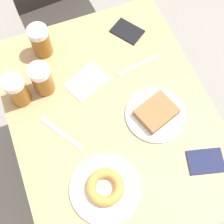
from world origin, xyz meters
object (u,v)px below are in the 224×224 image
object	(u,v)px
plate_with_donut	(105,188)
beer_mug_center	(17,90)
plate_with_cake	(156,113)
chair	(55,3)
knife	(61,133)
beer_mug_right	(42,79)
beer_mug_left	(40,41)
fork	(138,65)
napkin_folded	(87,82)
passport_near_edge	(127,31)
passport_far_edge	(206,161)

from	to	relation	value
plate_with_donut	beer_mug_center	distance (m)	0.47
plate_with_cake	beer_mug_center	distance (m)	0.52
chair	knife	distance (m)	0.87
knife	beer_mug_right	bearing A→B (deg)	90.68
beer_mug_right	plate_with_donut	bearing A→B (deg)	-79.46
beer_mug_center	chair	bearing A→B (deg)	65.89
beer_mug_right	knife	bearing A→B (deg)	-89.32
beer_mug_left	fork	bearing A→B (deg)	-30.93
beer_mug_center	plate_with_donut	bearing A→B (deg)	-67.42
plate_with_cake	napkin_folded	world-z (taller)	plate_with_cake
beer_mug_left	beer_mug_center	distance (m)	0.23
fork	passport_near_edge	xyz separation A→B (m)	(0.02, 0.17, 0.00)
chair	beer_mug_right	size ratio (longest dim) A/B	6.63
chair	plate_with_donut	bearing A→B (deg)	-100.08
plate_with_cake	passport_far_edge	xyz separation A→B (m)	(0.09, -0.23, -0.01)
knife	plate_with_donut	bearing A→B (deg)	-71.74
chair	plate_with_donut	distance (m)	1.10
passport_near_edge	passport_far_edge	size ratio (longest dim) A/B	1.06
plate_with_donut	napkin_folded	xyz separation A→B (m)	(0.08, 0.41, -0.01)
beer_mug_right	passport_near_edge	distance (m)	0.43
beer_mug_right	napkin_folded	size ratio (longest dim) A/B	0.74
beer_mug_center	beer_mug_right	world-z (taller)	same
plate_with_cake	fork	distance (m)	0.23
plate_with_donut	knife	distance (m)	0.26
napkin_folded	passport_far_edge	bearing A→B (deg)	-57.82
plate_with_cake	passport_near_edge	xyz separation A→B (m)	(0.05, 0.40, -0.01)
chair	plate_with_donut	size ratio (longest dim) A/B	3.76
plate_with_donut	beer_mug_right	bearing A→B (deg)	100.54
beer_mug_right	beer_mug_center	bearing A→B (deg)	-172.83
plate_with_donut	knife	bearing A→B (deg)	108.26
beer_mug_right	passport_near_edge	world-z (taller)	beer_mug_right
plate_with_cake	knife	world-z (taller)	plate_with_cake
chair	beer_mug_left	distance (m)	0.55
napkin_folded	passport_near_edge	bearing A→B (deg)	35.34
chair	knife	size ratio (longest dim) A/B	5.23
beer_mug_right	passport_near_edge	size ratio (longest dim) A/B	0.90
beer_mug_left	fork	xyz separation A→B (m)	(0.34, -0.20, -0.07)
plate_with_donut	passport_near_edge	distance (m)	0.67
napkin_folded	passport_far_edge	xyz separation A→B (m)	(0.29, -0.45, 0.00)
fork	beer_mug_left	bearing A→B (deg)	149.07
beer_mug_center	napkin_folded	world-z (taller)	beer_mug_center
chair	plate_with_cake	distance (m)	0.92
napkin_folded	passport_near_edge	size ratio (longest dim) A/B	1.21
beer_mug_right	napkin_folded	distance (m)	0.18
beer_mug_left	beer_mug_center	size ratio (longest dim) A/B	1.00
chair	napkin_folded	world-z (taller)	chair
beer_mug_left	napkin_folded	bearing A→B (deg)	-59.39
beer_mug_right	napkin_folded	xyz separation A→B (m)	(0.16, -0.03, -0.07)
beer_mug_right	fork	world-z (taller)	beer_mug_right
plate_with_cake	plate_with_donut	bearing A→B (deg)	-145.23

